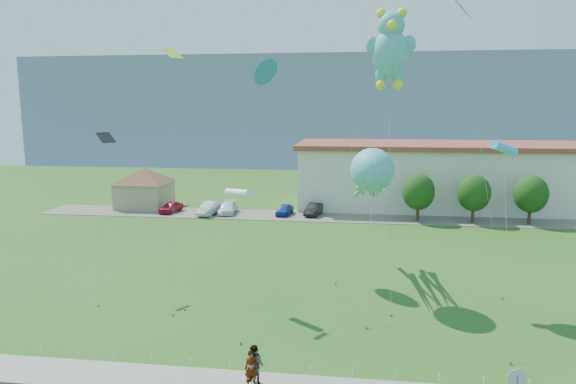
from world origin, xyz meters
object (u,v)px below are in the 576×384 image
(pedestrian_right, at_px, (255,365))
(parked_car_blue, at_px, (285,209))
(stop_sign, at_px, (517,383))
(pedestrian_left, at_px, (251,369))
(parked_car_silver, at_px, (210,208))
(octopus_kite, at_px, (371,178))
(teddy_bear_kite, at_px, (390,47))
(parked_car_black, at_px, (314,209))
(parked_car_white, at_px, (228,208))
(pavilion, at_px, (144,184))
(warehouse, at_px, (538,176))
(parked_car_red, at_px, (171,207))

(pedestrian_right, bearing_deg, parked_car_blue, 111.20)
(stop_sign, xyz_separation_m, pedestrian_left, (-11.11, 1.39, -0.92))
(parked_car_silver, bearing_deg, octopus_kite, -38.90)
(octopus_kite, bearing_deg, teddy_bear_kite, 40.94)
(parked_car_black, relative_size, teddy_bear_kite, 0.22)
(stop_sign, bearing_deg, parked_car_white, 118.94)
(pedestrian_right, bearing_deg, parked_car_white, 121.32)
(stop_sign, xyz_separation_m, parked_car_black, (-11.39, 39.86, -1.12))
(pavilion, bearing_deg, warehouse, 6.84)
(parked_car_black, bearing_deg, pavilion, -175.51)
(parked_car_silver, relative_size, parked_car_black, 1.09)
(octopus_kite, bearing_deg, parked_car_blue, 111.58)
(teddy_bear_kite, bearing_deg, parked_car_red, 137.52)
(pedestrian_left, bearing_deg, teddy_bear_kite, 58.84)
(octopus_kite, height_order, teddy_bear_kite, teddy_bear_kite)
(teddy_bear_kite, bearing_deg, pedestrian_right, -113.64)
(parked_car_blue, distance_m, teddy_bear_kite, 29.85)
(parked_car_blue, xyz_separation_m, octopus_kite, (9.41, -23.78, 7.18))
(warehouse, xyz_separation_m, parked_car_blue, (-31.37, -8.67, -3.43))
(pedestrian_left, distance_m, parked_car_black, 38.47)
(stop_sign, distance_m, parked_car_red, 48.62)
(parked_car_white, distance_m, octopus_kite, 29.66)
(pedestrian_right, bearing_deg, warehouse, 74.81)
(parked_car_silver, bearing_deg, warehouse, 25.82)
(pedestrian_left, bearing_deg, warehouse, 52.01)
(octopus_kite, relative_size, teddy_bear_kite, 0.67)
(pavilion, relative_size, parked_car_red, 2.39)
(parked_car_silver, relative_size, parked_car_blue, 1.22)
(pavilion, height_order, pedestrian_left, pavilion)
(parked_car_black, bearing_deg, stop_sign, -63.50)
(parked_car_white, xyz_separation_m, octopus_kite, (16.35, -23.69, 7.15))
(parked_car_red, relative_size, parked_car_black, 0.92)
(warehouse, xyz_separation_m, pedestrian_left, (-27.61, -46.82, -3.17))
(warehouse, relative_size, parked_car_blue, 16.38)
(warehouse, distance_m, parked_car_blue, 32.73)
(stop_sign, relative_size, parked_car_white, 0.55)
(warehouse, height_order, parked_car_white, warehouse)
(pedestrian_right, bearing_deg, parked_car_black, 105.95)
(pavilion, distance_m, parked_car_black, 22.35)
(parked_car_silver, height_order, parked_car_blue, parked_car_silver)
(pedestrian_right, height_order, parked_car_white, pedestrian_right)
(pedestrian_left, relative_size, parked_car_blue, 0.46)
(pedestrian_right, height_order, parked_car_black, pedestrian_right)
(pavilion, xyz_separation_m, stop_sign, (33.50, -42.21, -1.15))
(warehouse, relative_size, parked_car_red, 15.87)
(warehouse, relative_size, pedestrian_right, 32.84)
(parked_car_red, bearing_deg, parked_car_black, 14.60)
(parked_car_white, bearing_deg, pedestrian_right, -76.98)
(parked_car_red, bearing_deg, stop_sign, -41.41)
(octopus_kite, bearing_deg, pavilion, 136.67)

